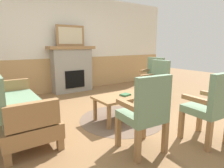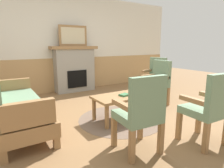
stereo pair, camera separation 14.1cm
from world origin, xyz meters
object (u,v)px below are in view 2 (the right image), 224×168
at_px(armchair_by_window_left, 155,74).
at_px(armchair_near_fireplace, 157,80).
at_px(book_on_table, 124,95).
at_px(armchair_front_left, 209,106).
at_px(framed_picture, 73,36).
at_px(coffee_table, 121,99).
at_px(fireplace, 74,69).
at_px(couch, 16,106).
at_px(armchair_front_center, 141,111).

bearing_deg(armchair_by_window_left, armchair_near_fireplace, -132.34).
height_order(book_on_table, armchair_front_left, armchair_front_left).
xyz_separation_m(framed_picture, armchair_front_left, (0.34, -3.82, -1.02)).
bearing_deg(coffee_table, fireplace, 87.15).
xyz_separation_m(couch, armchair_front_center, (1.20, -1.49, 0.14)).
relative_size(couch, book_on_table, 10.86).
bearing_deg(couch, fireplace, 49.05).
height_order(fireplace, armchair_by_window_left, fireplace).
xyz_separation_m(book_on_table, armchair_front_center, (-0.47, -0.97, 0.08)).
bearing_deg(book_on_table, armchair_front_left, -72.33).
distance_m(book_on_table, armchair_by_window_left, 2.08).
bearing_deg(couch, book_on_table, -17.23).
height_order(couch, armchair_near_fireplace, same).
distance_m(couch, coffee_table, 1.68).
xyz_separation_m(framed_picture, book_on_table, (-0.07, -2.52, -1.10)).
bearing_deg(fireplace, armchair_front_center, -98.80).
bearing_deg(fireplace, framed_picture, 90.00).
height_order(book_on_table, armchair_front_center, armchair_front_center).
height_order(framed_picture, book_on_table, framed_picture).
bearing_deg(armchair_by_window_left, coffee_table, -151.23).
bearing_deg(armchair_front_center, armchair_by_window_left, 41.82).
bearing_deg(framed_picture, armchair_near_fireplace, -63.19).
bearing_deg(framed_picture, armchair_front_left, -84.89).
xyz_separation_m(armchair_near_fireplace, armchair_front_center, (-1.63, -1.33, 0.00)).
bearing_deg(armchair_near_fireplace, framed_picture, 116.81).
height_order(couch, armchair_front_left, same).
distance_m(fireplace, armchair_near_fireplace, 2.42).
distance_m(framed_picture, couch, 2.89).
bearing_deg(couch, armchair_front_center, -51.25).
bearing_deg(coffee_table, couch, 163.42).
xyz_separation_m(book_on_table, armchair_near_fireplace, (1.16, 0.36, 0.08)).
bearing_deg(fireplace, armchair_front_left, -84.89).
xyz_separation_m(couch, armchair_near_fireplace, (2.83, -0.16, 0.14)).
bearing_deg(armchair_by_window_left, fireplace, 139.47).
bearing_deg(armchair_front_center, coffee_table, 67.57).
height_order(fireplace, armchair_front_left, fireplace).
xyz_separation_m(fireplace, book_on_table, (-0.07, -2.52, -0.20)).
height_order(fireplace, framed_picture, framed_picture).
height_order(coffee_table, armchair_near_fireplace, armchair_near_fireplace).
bearing_deg(couch, armchair_by_window_left, 8.74).
xyz_separation_m(coffee_table, armchair_by_window_left, (1.84, 1.01, 0.15)).
relative_size(armchair_front_left, armchair_front_center, 1.00).
height_order(framed_picture, armchair_by_window_left, framed_picture).
bearing_deg(armchair_front_left, fireplace, 95.11).
height_order(armchair_near_fireplace, armchair_front_left, same).
relative_size(armchair_by_window_left, armchair_front_left, 1.00).
bearing_deg(framed_picture, book_on_table, -91.65).
relative_size(book_on_table, armchair_by_window_left, 0.17).
relative_size(book_on_table, armchair_near_fireplace, 0.17).
distance_m(coffee_table, armchair_near_fireplace, 1.27).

